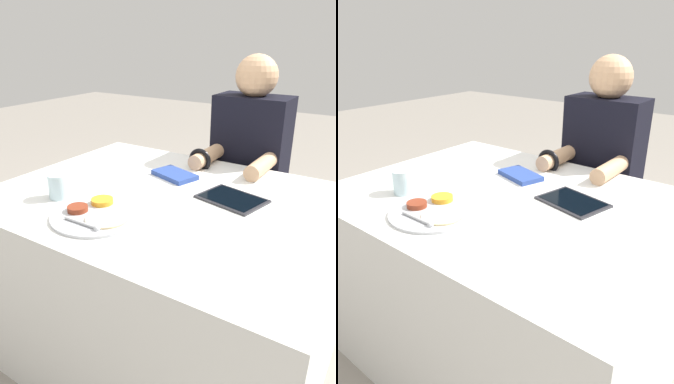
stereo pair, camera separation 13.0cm
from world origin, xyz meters
The scene contains 7 objects.
ground_plane centered at (0.00, 0.00, 0.00)m, with size 12.00×12.00×0.00m, color gray.
dining_table centered at (0.00, 0.00, 0.37)m, with size 1.30×0.99×0.75m.
thali_tray centered at (-0.10, -0.27, 0.75)m, with size 0.31×0.31×0.03m.
red_notebook centered at (-0.08, 0.19, 0.75)m, with size 0.21×0.16×0.02m.
tablet_device centered at (0.23, 0.10, 0.75)m, with size 0.26×0.22×0.01m.
person_diner centered at (0.08, 0.64, 0.59)m, with size 0.36×0.45×1.23m.
drinking_glass centered at (-0.33, -0.23, 0.79)m, with size 0.08×0.08×0.09m.
Camera 2 is at (0.81, -1.02, 1.31)m, focal length 35.00 mm.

